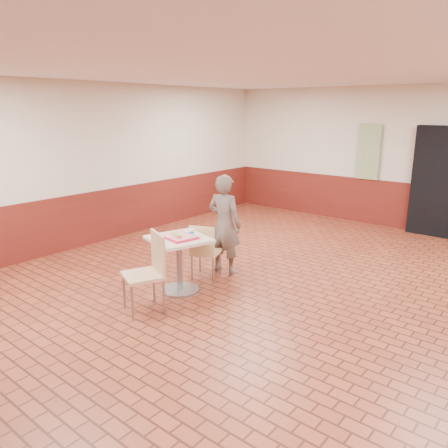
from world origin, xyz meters
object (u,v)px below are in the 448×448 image
Objects in this scene: customer at (224,224)px; paper_cup at (191,232)px; chair_main_back at (204,249)px; chair_main_front at (149,268)px; serving_tray at (179,237)px; ring_donut at (175,233)px; long_john_donut at (178,236)px; main_table at (179,255)px.

paper_cup is (0.14, -0.89, 0.09)m from customer.
customer is (0.03, 0.44, 0.30)m from chair_main_back.
chair_main_front is at bearing 86.67° from customer.
paper_cup reaches higher than chair_main_back.
chair_main_back reaches higher than serving_tray.
paper_cup is (0.25, 0.08, 0.03)m from ring_donut.
paper_cup is at bearing 63.58° from long_john_donut.
chair_main_back is at bearing 82.03° from ring_donut.
paper_cup is at bearing 89.41° from chair_main_back.
long_john_donut is at bearing -48.54° from main_table.
ring_donut is (-0.11, 0.03, 0.03)m from serving_tray.
serving_tray is at bearing -143.76° from paper_cup.
chair_main_back is (-0.16, 1.22, -0.09)m from chair_main_front.
serving_tray is (0.03, -0.56, 0.33)m from chair_main_back.
main_table is 0.27m from serving_tray.
long_john_donut is at bearing -116.42° from paper_cup.
chair_main_back is 0.55× the size of customer.
chair_main_front is 0.82m from paper_cup.
customer is 0.97m from ring_donut.
long_john_donut is at bearing -48.54° from serving_tray.
chair_main_back is (-0.03, 0.56, -0.05)m from main_table.
serving_tray is at bearing 0.00° from main_table.
ring_donut is 0.26m from paper_cup.
customer reaches higher than paper_cup.
chair_main_back is 0.65m from serving_tray.
serving_tray is (-0.13, 0.66, 0.24)m from chair_main_front.
long_john_donut reaches higher than main_table.
customer is (0.00, 0.99, 0.25)m from main_table.
serving_tray is 0.09m from long_john_donut.
long_john_donut reaches higher than ring_donut.
customer is 1.00m from serving_tray.
chair_main_back is 0.62m from paper_cup.
chair_main_back is 5.43× the size of long_john_donut.
long_john_donut reaches higher than chair_main_back.
chair_main_front is 1.19× the size of chair_main_back.
long_john_donut is (-0.07, 0.60, 0.27)m from chair_main_front.
ring_donut is at bearing 75.87° from customer.
customer is 1.06m from long_john_donut.
long_john_donut is (0.09, -0.62, 0.36)m from chair_main_back.
chair_main_front reaches higher than paper_cup.
ring_donut is at bearing 165.52° from serving_tray.
customer is 16.17× the size of ring_donut.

